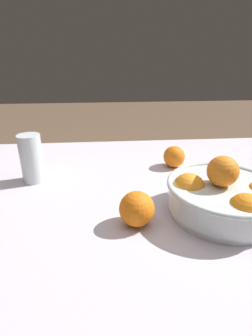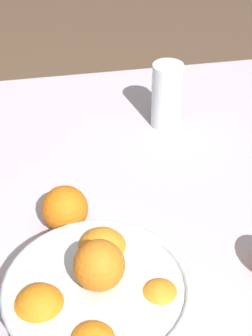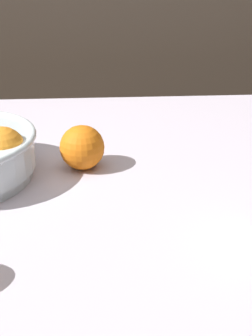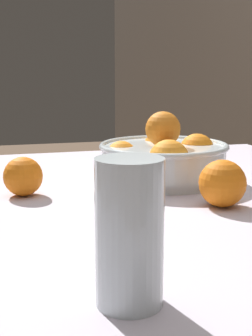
% 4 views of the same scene
% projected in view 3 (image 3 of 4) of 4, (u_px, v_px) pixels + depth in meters
% --- Properties ---
extents(dining_table, '(1.22, 1.06, 0.77)m').
position_uv_depth(dining_table, '(58.00, 232.00, 0.82)').
color(dining_table, silver).
rests_on(dining_table, ground_plane).
extents(orange_loose_near_bowl, '(0.08, 0.08, 0.08)m').
position_uv_depth(orange_loose_near_bowl, '(82.00, 147.00, 0.87)').
color(orange_loose_near_bowl, orange).
rests_on(orange_loose_near_bowl, dining_table).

